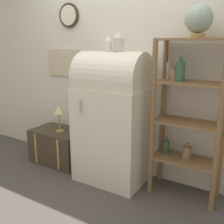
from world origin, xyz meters
The scene contains 9 objects.
ground_plane centered at (0.00, 0.00, 0.00)m, with size 12.00×12.00×0.00m, color #4C4742.
wall_back centered at (-0.01, 0.57, 1.35)m, with size 7.00×0.09×2.70m.
refrigerator centered at (0.00, 0.27, 0.74)m, with size 0.76×0.60×1.46m.
suitcase_trunk centered at (-0.84, 0.29, 0.22)m, with size 0.70×0.46×0.44m.
shelf_unit centered at (0.79, 0.36, 0.90)m, with size 0.68×0.34×1.58m.
globe centered at (0.84, 0.33, 1.74)m, with size 0.24×0.24×0.28m.
vase_left centered at (-0.06, 0.27, 1.53)m, with size 0.07×0.07×0.16m.
vase_center centered at (0.06, 0.28, 1.55)m, with size 0.12×0.12×0.20m.
desk_lamp centered at (-0.78, 0.25, 0.69)m, with size 0.13×0.13×0.33m.
Camera 1 is at (1.44, -2.13, 1.54)m, focal length 42.00 mm.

